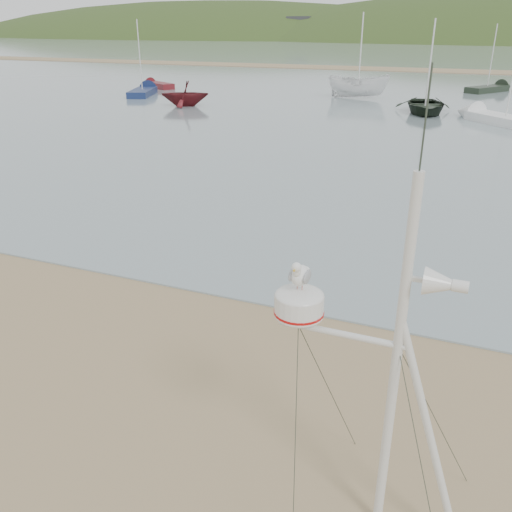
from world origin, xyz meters
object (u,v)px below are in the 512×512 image
at_px(sailboat_blue_near, 147,90).
at_px(boat_white, 360,66).
at_px(boat_red, 184,82).
at_px(sailboat_white_near, 484,116).
at_px(dinghy_red_far, 154,84).
at_px(mast_rig, 380,440).
at_px(boat_dark, 429,73).
at_px(sailboat_dark_mid, 497,88).

bearing_deg(sailboat_blue_near, boat_white, 11.57).
height_order(boat_red, sailboat_blue_near, sailboat_blue_near).
xyz_separation_m(sailboat_white_near, dinghy_red_far, (-29.09, 8.43, -0.01)).
bearing_deg(mast_rig, sailboat_white_near, 89.18).
relative_size(mast_rig, boat_red, 1.58).
distance_m(boat_dark, sailboat_blue_near, 23.59).
distance_m(mast_rig, sailboat_dark_mid, 49.29).
distance_m(mast_rig, dinghy_red_far, 49.48).
relative_size(dinghy_red_far, sailboat_dark_mid, 0.81).
height_order(mast_rig, sailboat_white_near, sailboat_white_near).
distance_m(boat_red, sailboat_white_near, 20.18).
bearing_deg(sailboat_dark_mid, sailboat_blue_near, -154.35).
bearing_deg(sailboat_dark_mid, sailboat_white_near, -92.12).
relative_size(mast_rig, dinghy_red_far, 1.08).
xyz_separation_m(boat_dark, sailboat_white_near, (3.69, -1.45, -2.27)).
height_order(boat_white, sailboat_blue_near, sailboat_blue_near).
distance_m(sailboat_white_near, sailboat_dark_mid, 17.37).
relative_size(boat_white, sailboat_white_near, 0.73).
relative_size(boat_dark, sailboat_white_near, 0.76).
distance_m(boat_dark, sailboat_white_near, 4.57).
relative_size(boat_dark, boat_white, 1.05).
bearing_deg(sailboat_dark_mid, boat_white, -136.45).
height_order(boat_dark, sailboat_dark_mid, sailboat_dark_mid).
distance_m(mast_rig, boat_white, 40.60).
distance_m(boat_white, dinghy_red_far, 19.65).
distance_m(boat_dark, dinghy_red_far, 26.44).
height_order(mast_rig, boat_white, mast_rig).
bearing_deg(sailboat_white_near, boat_red, -175.55).
bearing_deg(sailboat_dark_mid, dinghy_red_far, -163.29).
bearing_deg(boat_red, sailboat_white_near, 69.23).
bearing_deg(boat_red, mast_rig, 7.65).
bearing_deg(sailboat_blue_near, boat_red, -39.00).
relative_size(boat_red, dinghy_red_far, 0.69).
xyz_separation_m(boat_dark, boat_white, (-5.89, 6.19, -0.12)).
bearing_deg(boat_white, dinghy_red_far, 83.36).
height_order(boat_red, dinghy_red_far, boat_red).
bearing_deg(boat_white, sailboat_dark_mid, -50.78).
height_order(mast_rig, dinghy_red_far, mast_rig).
xyz_separation_m(dinghy_red_far, sailboat_dark_mid, (29.74, 8.93, 0.01)).
xyz_separation_m(mast_rig, sailboat_dark_mid, (1.10, 49.27, -0.96)).
bearing_deg(mast_rig, boat_dark, 95.53).
distance_m(boat_red, sailboat_blue_near, 9.06).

